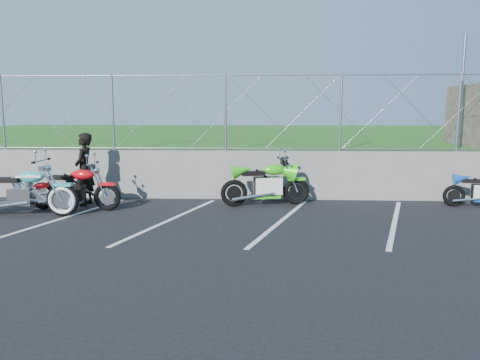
{
  "coord_description": "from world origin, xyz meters",
  "views": [
    {
      "loc": [
        1.96,
        -8.85,
        2.37
      ],
      "look_at": [
        1.48,
        1.3,
        0.83
      ],
      "focal_mm": 35.0,
      "sensor_mm": 36.0,
      "label": 1
    }
  ],
  "objects_px": {
    "cruiser_turquoise": "(24,194)",
    "person_standing": "(84,169)",
    "sportbike_green": "(267,185)",
    "naked_orange": "(76,190)"
  },
  "relations": [
    {
      "from": "cruiser_turquoise",
      "to": "person_standing",
      "type": "distance_m",
      "value": 1.62
    },
    {
      "from": "cruiser_turquoise",
      "to": "naked_orange",
      "type": "xyz_separation_m",
      "value": [
        0.91,
        0.68,
        -0.03
      ]
    },
    {
      "from": "cruiser_turquoise",
      "to": "sportbike_green",
      "type": "relative_size",
      "value": 1.14
    },
    {
      "from": "person_standing",
      "to": "cruiser_turquoise",
      "type": "bearing_deg",
      "value": -37.83
    },
    {
      "from": "cruiser_turquoise",
      "to": "person_standing",
      "type": "relative_size",
      "value": 1.42
    },
    {
      "from": "sportbike_green",
      "to": "naked_orange",
      "type": "bearing_deg",
      "value": 177.01
    },
    {
      "from": "person_standing",
      "to": "sportbike_green",
      "type": "bearing_deg",
      "value": 89.32
    },
    {
      "from": "cruiser_turquoise",
      "to": "naked_orange",
      "type": "bearing_deg",
      "value": 35.75
    },
    {
      "from": "person_standing",
      "to": "naked_orange",
      "type": "bearing_deg",
      "value": -2.81
    },
    {
      "from": "sportbike_green",
      "to": "person_standing",
      "type": "height_order",
      "value": "person_standing"
    }
  ]
}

